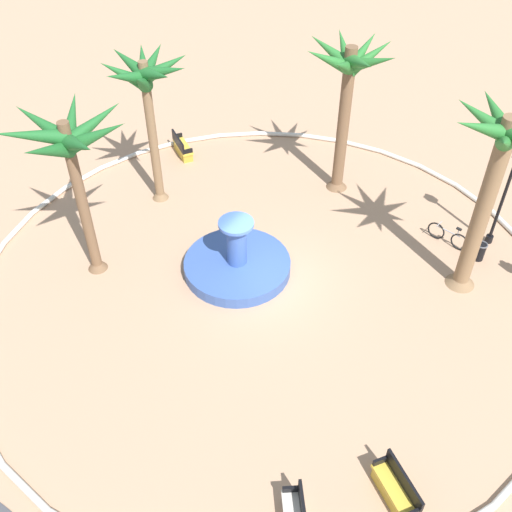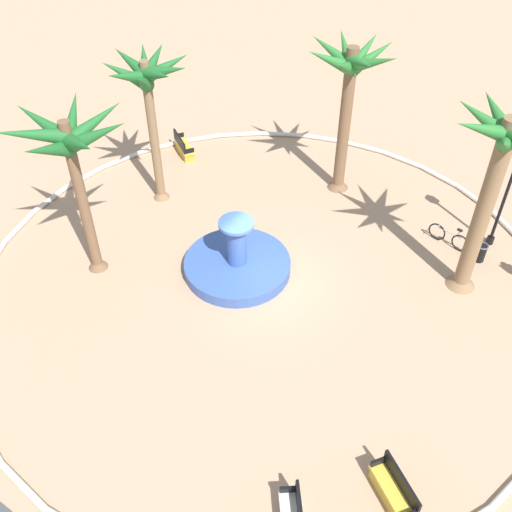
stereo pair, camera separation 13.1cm
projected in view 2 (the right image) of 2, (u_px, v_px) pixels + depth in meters
name	position (u px, v px, depth m)	size (l,w,h in m)	color
ground_plane	(264.00, 279.00, 21.37)	(80.00, 80.00, 0.00)	tan
plaza_curb	(264.00, 277.00, 21.30)	(20.68, 20.68, 0.20)	silver
fountain	(237.00, 264.00, 21.51)	(3.91, 3.91, 2.26)	#38569E
palm_tree_near_fountain	(498.00, 167.00, 17.83)	(3.59, 3.55, 6.91)	brown
palm_tree_by_curb	(148.00, 84.00, 21.71)	(3.56, 3.51, 6.31)	brown
palm_tree_mid_plaza	(71.00, 150.00, 18.51)	(4.16, 4.08, 6.31)	brown
palm_tree_far_side	(350.00, 81.00, 22.39)	(3.76, 3.71, 6.52)	brown
bench_west	(393.00, 492.00, 15.03)	(1.60, 1.33, 1.00)	gold
bench_north	(184.00, 148.00, 27.44)	(1.61, 1.29, 1.00)	gold
lamppost	(508.00, 188.00, 21.14)	(0.32, 0.32, 4.46)	black
trash_bin	(481.00, 252.00, 21.89)	(0.46, 0.46, 0.73)	black
bicycle_red_frame	(449.00, 237.00, 22.56)	(1.70, 0.48, 0.94)	black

